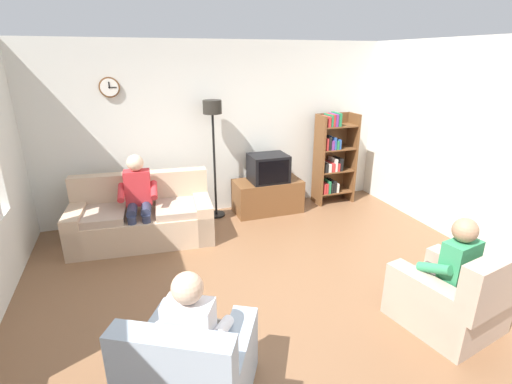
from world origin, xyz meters
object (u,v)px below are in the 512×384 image
Objects in this scene: bookshelf at (332,157)px; person_in_right_armchair at (448,266)px; floor_lamp at (213,127)px; couch at (142,219)px; person_on_couch at (138,196)px; armchair_near_window at (193,372)px; person_in_left_armchair at (195,329)px; tv_stand at (268,196)px; tv at (268,168)px; armchair_near_bookshelf at (451,299)px.

bookshelf is 1.41× the size of person_in_right_armchair.
person_in_right_armchair is at bearing -65.48° from floor_lamp.
person_on_couch is (-0.02, -0.11, 0.39)m from couch.
floor_lamp is at bearing 73.89° from armchair_near_window.
person_in_left_armchair is 1.00× the size of person_in_right_armchair.
floor_lamp is 1.53m from person_on_couch.
couch reaches higher than tv_stand.
tv_stand is at bearing 13.49° from person_on_couch.
bookshelf is at bearing 3.14° from tv_stand.
bookshelf is 0.86× the size of floor_lamp.
floor_lamp reaches higher than person_in_left_armchair.
armchair_near_bookshelf is at bearing -78.74° from tv.
bookshelf reaches higher than armchair_near_bookshelf.
tv is 1.23m from bookshelf.
person_in_right_armchair is (-0.02, 0.09, 0.32)m from armchair_near_bookshelf.
person_in_left_armchair reaches higher than tv.
tv_stand is 1.83× the size of tv.
tv reaches higher than couch.
armchair_near_window is 2.48m from armchair_near_bookshelf.
person_on_couch reaches higher than tv_stand.
person_on_couch is 2.74m from person_in_left_armchair.
person_on_couch is (-2.69, 2.74, 0.41)m from armchair_near_bookshelf.
floor_lamp is 3.66m from person_in_right_armchair.
couch is at bearing 78.69° from person_on_couch.
person_in_right_armchair is at bearing 1.78° from person_in_left_armchair.
person_on_couch is at bearing -166.51° from tv_stand.
tv_stand is at bearing 10.66° from couch.
tv is at bearing 60.67° from armchair_near_window.
person_in_left_armchair is (-2.43, 0.01, 0.32)m from armchair_near_bookshelf.
bookshelf is (3.25, 0.45, 0.49)m from couch.
person_in_left_armchair is 2.41m from person_in_right_armchair.
person_on_couch is 1.11× the size of person_in_right_armchair.
couch is at bearing -157.66° from floor_lamp.
person_in_right_armchair is at bearing 3.57° from armchair_near_window.
bookshelf reaches higher than person_in_left_armchair.
person_in_left_armchair reaches higher than armchair_near_bookshelf.
tv_stand is at bearing 101.18° from person_in_right_armchair.
tv_stand is 0.89× the size of person_on_couch.
armchair_near_bookshelf is 0.82× the size of person_on_couch.
tv is at bearing -8.20° from floor_lamp.
couch is 3.83m from person_in_right_armchair.
person_in_left_armchair is (0.23, -2.83, 0.29)m from couch.
person_on_couch is at bearing 134.46° from armchair_near_bookshelf.
tv_stand is 3.22m from person_in_right_armchair.
couch is at bearing 93.71° from armchair_near_window.
tv is 3.78m from armchair_near_window.
armchair_near_bookshelf is 2.45m from person_in_left_armchair.
floor_lamp is 3.55m from person_in_left_armchair.
person_on_couch is (-2.05, -0.49, 0.43)m from tv_stand.
couch is at bearing 94.69° from person_in_left_armchair.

